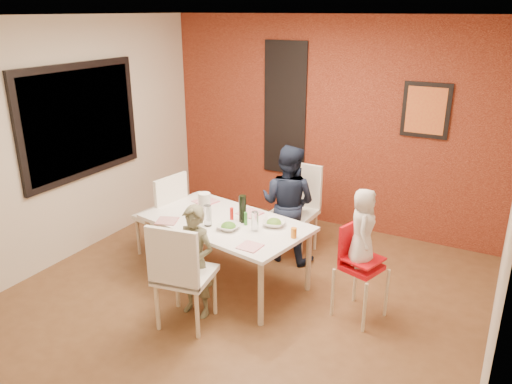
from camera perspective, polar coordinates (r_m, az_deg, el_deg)
The scene contains 35 objects.
ground at distance 5.16m, azimuth -1.63°, elevation -12.04°, with size 4.50×4.50×0.00m, color brown.
ceiling at distance 4.37m, azimuth -1.99°, elevation 19.50°, with size 4.50×4.50×0.02m, color white.
wall_back at distance 6.56m, azimuth 8.23°, elevation 7.66°, with size 4.50×0.02×2.70m, color beige.
wall_front at distance 3.02m, azimuth -24.08°, elevation -9.39°, with size 4.50×0.02×2.70m, color beige.
wall_left at distance 6.00m, azimuth -20.78°, elevation 5.37°, with size 0.02×4.50×2.70m, color beige.
wall_right at distance 4.02m, azimuth 27.18°, elevation -2.58°, with size 0.02×4.50×2.70m, color beige.
brick_accent_wall at distance 6.54m, azimuth 8.17°, elevation 7.62°, with size 4.50×0.02×2.70m, color maroon.
picture_window_frame at distance 6.07m, azimuth -19.42°, elevation 7.63°, with size 0.05×1.70×1.30m, color black.
picture_window_pane at distance 6.05m, azimuth -19.32°, elevation 7.62°, with size 0.02×1.55×1.15m, color black.
glassblock_strip at distance 6.73m, azimuth 3.34°, elevation 9.44°, with size 0.55×0.03×1.70m, color #B3BEC3.
glassblock_surround at distance 6.72m, azimuth 3.33°, elevation 9.43°, with size 0.60×0.03×1.76m, color black.
art_print_frame at distance 6.16m, azimuth 18.85°, elevation 8.83°, with size 0.54×0.03×0.64m, color black.
art_print_canvas at distance 6.15m, azimuth 18.82°, elevation 8.80°, with size 0.44×0.01×0.54m, color orange.
dining_table at distance 5.17m, azimuth -3.47°, elevation -3.94°, with size 1.83×1.22×0.71m.
chair_near at distance 4.50m, azimuth -8.66°, elevation -8.92°, with size 0.56×0.56×1.04m.
chair_far at distance 5.91m, azimuth 4.73°, elevation -1.36°, with size 0.50×0.50×1.05m.
chair_left at distance 5.85m, azimuth -10.36°, elevation -2.14°, with size 0.53×0.53×1.01m.
high_chair at distance 4.75m, azimuth 11.60°, elevation -7.88°, with size 0.48×0.48×0.92m.
child_near at distance 4.70m, azimuth -6.95°, elevation -7.91°, with size 0.40×0.26×1.10m, color brown.
child_far at distance 5.66m, azimuth 3.68°, elevation -1.32°, with size 0.66×0.52×1.36m, color black.
toddler at distance 4.58m, azimuth 12.11°, elevation -4.04°, with size 0.36×0.23×0.74m, color beige.
plate_near_left at distance 5.20m, azimuth -10.14°, elevation -3.27°, with size 0.21×0.21×0.01m, color silver.
plate_far_mid at distance 5.31m, azimuth -0.69°, elevation -2.43°, with size 0.22×0.22×0.01m, color white.
plate_near_right at distance 4.59m, azimuth -0.68°, elevation -6.25°, with size 0.20×0.20×0.01m, color white.
plate_far_left at distance 5.65m, azimuth -5.77°, elevation -1.06°, with size 0.23×0.23×0.01m, color white.
salad_bowl_a at distance 4.94m, azimuth -3.17°, elevation -3.99°, with size 0.22×0.22×0.05m, color white.
salad_bowl_b at distance 5.01m, azimuth 2.07°, elevation -3.56°, with size 0.23×0.23×0.06m, color white.
wine_bottle at distance 5.05m, azimuth -1.54°, elevation -1.95°, with size 0.08×0.08×0.29m, color black.
wine_glass_a at distance 5.00m, azimuth -5.54°, elevation -2.71°, with size 0.08×0.08×0.22m, color silver.
wine_glass_b at distance 4.87m, azimuth -0.12°, elevation -3.37°, with size 0.07×0.07×0.20m, color white.
paper_towel_roll at distance 5.16m, azimuth -5.89°, elevation -1.60°, with size 0.12×0.12×0.28m, color white.
condiment_red at distance 5.10m, azimuth -2.80°, elevation -2.59°, with size 0.04×0.04×0.15m, color red.
condiment_green at distance 5.01m, azimuth -1.18°, elevation -3.07°, with size 0.03×0.03×0.14m, color #307E2A.
condiment_brown at distance 5.10m, azimuth -1.75°, elevation -2.54°, with size 0.04×0.04×0.15m, color brown.
sippy_cup at distance 4.76m, azimuth 4.34°, elevation -4.68°, with size 0.06×0.06×0.10m, color orange.
Camera 1 is at (2.21, -3.77, 2.75)m, focal length 35.00 mm.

